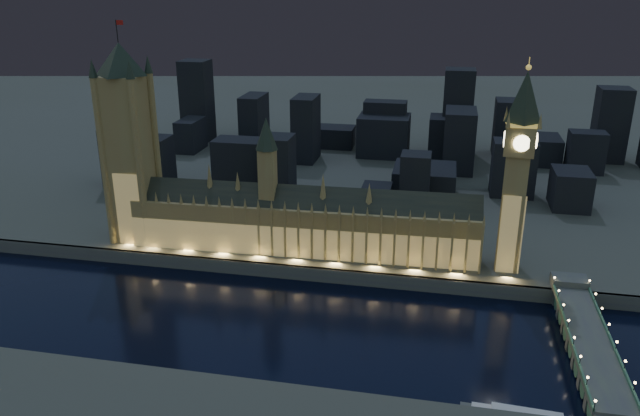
% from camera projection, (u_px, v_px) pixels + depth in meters
% --- Properties ---
extents(ground_plane, '(2000.00, 2000.00, 0.00)m').
position_uv_depth(ground_plane, '(288.00, 317.00, 309.04)').
color(ground_plane, black).
rests_on(ground_plane, ground).
extents(north_bank, '(2000.00, 960.00, 8.00)m').
position_uv_depth(north_bank, '(389.00, 107.00, 785.16)').
color(north_bank, '#464A3F').
rests_on(north_bank, ground).
extents(embankment_wall, '(2000.00, 2.50, 8.00)m').
position_uv_depth(embankment_wall, '(306.00, 273.00, 345.29)').
color(embankment_wall, '#494B58').
rests_on(embankment_wall, ground).
extents(palace_of_westminster, '(202.00, 25.81, 78.00)m').
position_uv_depth(palace_of_westminster, '(301.00, 221.00, 357.94)').
color(palace_of_westminster, '#9A7948').
rests_on(palace_of_westminster, north_bank).
extents(victoria_tower, '(31.68, 31.68, 128.42)m').
position_uv_depth(victoria_tower, '(128.00, 136.00, 361.31)').
color(victoria_tower, '#9A7948').
rests_on(victoria_tower, north_bank).
extents(elizabeth_tower, '(18.00, 18.00, 113.68)m').
position_uv_depth(elizabeth_tower, '(518.00, 156.00, 320.81)').
color(elizabeth_tower, '#9A7948').
rests_on(elizabeth_tower, north_bank).
extents(westminster_bridge, '(17.87, 113.00, 15.90)m').
position_uv_depth(westminster_bridge, '(586.00, 341.00, 278.02)').
color(westminster_bridge, '#494B58').
rests_on(westminster_bridge, ground).
extents(city_backdrop, '(454.50, 215.63, 76.36)m').
position_uv_depth(city_backdrop, '(398.00, 140.00, 518.96)').
color(city_backdrop, black).
rests_on(city_backdrop, north_bank).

